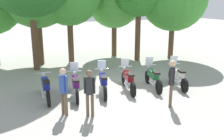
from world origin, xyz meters
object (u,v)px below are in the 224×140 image
motorcycle_1 (76,85)px  motorcycle_5 (178,76)px  person_1 (64,88)px  motorcycle_4 (153,77)px  motorcycle_2 (103,82)px  motorcycle_3 (128,79)px  person_2 (172,80)px  person_0 (90,90)px  tree_4 (114,2)px  motorcycle_0 (46,87)px

motorcycle_1 → motorcycle_5: size_ratio=1.01×
motorcycle_1 → person_1: bearing=163.6°
motorcycle_4 → motorcycle_2: bearing=97.8°
motorcycle_3 → person_2: size_ratio=1.20×
person_0 → person_1: size_ratio=0.98×
person_2 → motorcycle_2: bearing=169.1°
tree_4 → motorcycle_2: bearing=-115.6°
motorcycle_5 → person_2: size_ratio=1.19×
motorcycle_1 → motorcycle_2: size_ratio=1.01×
motorcycle_5 → tree_4: bearing=14.8°
person_2 → motorcycle_3: bearing=146.8°
motorcycle_1 → tree_4: tree_4 is taller
motorcycle_0 → person_1: (0.41, -1.78, 0.50)m
motorcycle_0 → motorcycle_2: bearing=-95.3°
motorcycle_1 → motorcycle_5: 4.77m
person_0 → tree_4: tree_4 is taller
motorcycle_1 → motorcycle_3: (2.37, -0.09, 0.00)m
motorcycle_2 → motorcycle_4: size_ratio=0.99×
motorcycle_4 → person_2: size_ratio=1.20×
motorcycle_4 → person_0: size_ratio=1.29×
motorcycle_3 → motorcycle_4: (1.19, -0.15, 0.00)m
motorcycle_5 → tree_4: size_ratio=0.37×
motorcycle_3 → tree_4: bearing=-7.0°
motorcycle_5 → person_2: 2.54m
motorcycle_4 → motorcycle_5: size_ratio=1.01×
motorcycle_2 → motorcycle_5: 3.58m
person_1 → motorcycle_1: bearing=32.5°
person_0 → motorcycle_1: bearing=-153.6°
motorcycle_5 → person_0: (-4.73, -1.53, 0.46)m
motorcycle_0 → motorcycle_5: bearing=-95.2°
motorcycle_0 → motorcycle_5: (5.94, -0.67, 0.01)m
motorcycle_2 → motorcycle_4: same height
motorcycle_2 → person_2: bearing=-125.8°
motorcycle_1 → person_0: size_ratio=1.30×
motorcycle_5 → person_0: size_ratio=1.28×
motorcycle_2 → motorcycle_4: (2.37, -0.16, 0.00)m
motorcycle_3 → motorcycle_2: bearing=99.9°
motorcycle_1 → motorcycle_4: bearing=-83.8°
person_1 → person_0: bearing=-59.2°
person_1 → motorcycle_5: bearing=-19.8°
person_2 → motorcycle_4: bearing=116.4°
motorcycle_2 → person_0: bearing=162.6°
motorcycle_2 → person_1: bearing=141.2°
person_0 → tree_4: (4.62, 9.14, 2.90)m
motorcycle_2 → motorcycle_3: bearing=-76.7°
motorcycle_5 → person_1: bearing=115.3°
motorcycle_0 → motorcycle_5: motorcycle_5 is taller
motorcycle_0 → person_1: bearing=-165.8°
motorcycle_0 → motorcycle_4: motorcycle_4 is taller
motorcycle_1 → tree_4: size_ratio=0.38×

